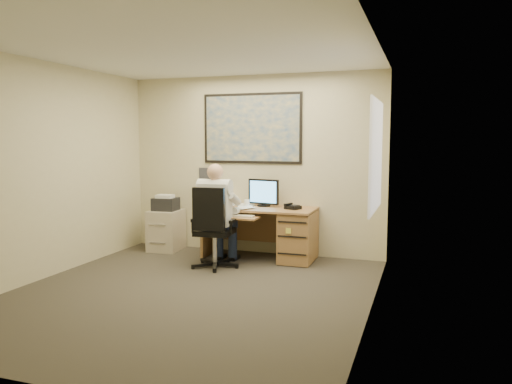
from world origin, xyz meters
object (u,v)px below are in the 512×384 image
(desk, at_px, (282,229))
(person, at_px, (216,216))
(filing_cabinet, at_px, (166,226))
(office_chair, at_px, (213,244))

(desk, distance_m, person, 1.04)
(desk, xyz_separation_m, person, (-0.76, -0.67, 0.26))
(filing_cabinet, bearing_deg, desk, -4.57)
(filing_cabinet, distance_m, person, 1.38)
(desk, xyz_separation_m, filing_cabinet, (-1.91, 0.03, -0.07))
(desk, height_order, filing_cabinet, desk)
(filing_cabinet, relative_size, office_chair, 0.79)
(filing_cabinet, xyz_separation_m, person, (1.15, -0.70, 0.33))
(office_chair, height_order, person, person)
(desk, relative_size, person, 1.14)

